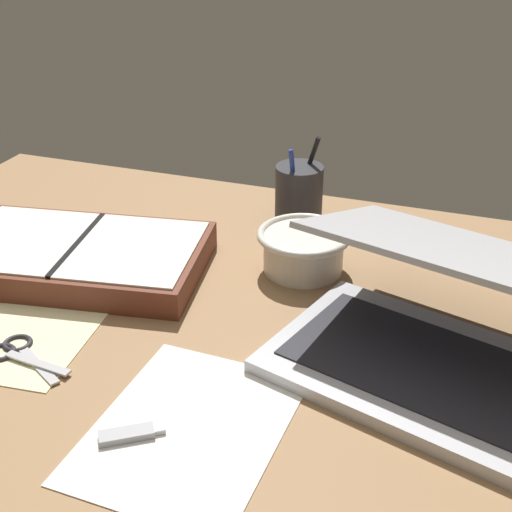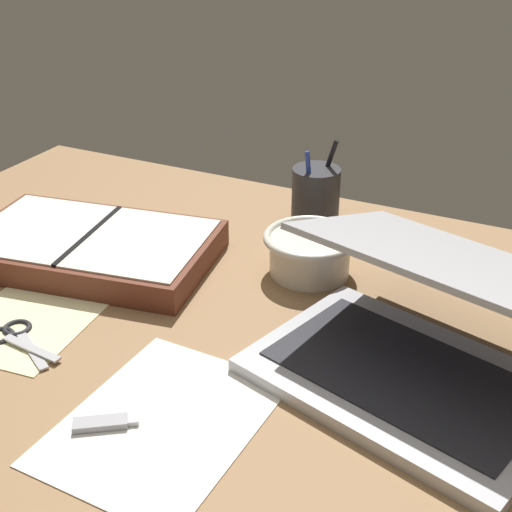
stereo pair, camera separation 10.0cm
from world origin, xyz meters
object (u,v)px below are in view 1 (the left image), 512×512
at_px(bowl, 303,249).
at_px(planner, 79,256).
at_px(pen_cup, 299,195).
at_px(scissors, 16,352).
at_px(laptop, 433,326).

bearing_deg(bowl, planner, -160.74).
distance_m(bowl, pen_cup, 0.17).
bearing_deg(scissors, pen_cup, 83.35).
xyz_separation_m(laptop, scissors, (-0.50, -0.16, -0.05)).
relative_size(laptop, bowl, 2.98).
height_order(planner, scissors, planner).
relative_size(pen_cup, scissors, 1.21).
bearing_deg(bowl, scissors, -130.19).
xyz_separation_m(planner, scissors, (0.04, -0.22, -0.02)).
distance_m(bowl, scissors, 0.44).
distance_m(bowl, planner, 0.35).
bearing_deg(laptop, pen_cup, 145.34).
relative_size(laptop, planner, 1.04).
bearing_deg(pen_cup, bowl, -70.94).
height_order(bowl, pen_cup, pen_cup).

